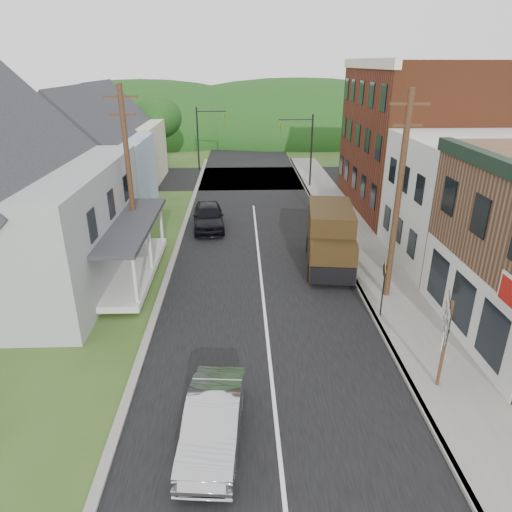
{
  "coord_description": "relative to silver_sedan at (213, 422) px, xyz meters",
  "views": [
    {
      "loc": [
        -0.98,
        -14.68,
        9.88
      ],
      "look_at": [
        -0.33,
        3.33,
        2.2
      ],
      "focal_mm": 32.0,
      "sensor_mm": 36.0,
      "label": 1
    }
  ],
  "objects": [
    {
      "name": "curb_right",
      "position": [
        6.36,
        12.85,
        -0.63
      ],
      "size": [
        0.2,
        55.0,
        0.15
      ],
      "primitive_type": "cube",
      "color": "slate",
      "rests_on": "ground"
    },
    {
      "name": "utility_pole_left",
      "position": [
        -4.69,
        12.85,
        3.95
      ],
      "size": [
        1.6,
        0.26,
        9.0
      ],
      "color": "#472D19",
      "rests_on": "ground"
    },
    {
      "name": "sidewalk_right",
      "position": [
        7.71,
        12.85,
        -0.63
      ],
      "size": [
        2.8,
        55.0,
        0.15
      ],
      "primitive_type": "cube",
      "color": "slate",
      "rests_on": "ground"
    },
    {
      "name": "cross_road",
      "position": [
        1.81,
        31.85,
        -0.7
      ],
      "size": [
        60.0,
        9.0,
        0.02
      ],
      "primitive_type": "cube",
      "color": "black",
      "rests_on": "ground"
    },
    {
      "name": "dark_sedan",
      "position": [
        -1.22,
        18.02,
        0.1
      ],
      "size": [
        2.29,
        4.86,
        1.61
      ],
      "primitive_type": "imported",
      "rotation": [
        0.0,
        0.0,
        0.09
      ],
      "color": "black",
      "rests_on": "ground"
    },
    {
      "name": "storefront_red",
      "position": [
        13.11,
        21.85,
        4.3
      ],
      "size": [
        8.0,
        12.0,
        10.0
      ],
      "primitive_type": "cube",
      "color": "#5F2A16",
      "rests_on": "ground"
    },
    {
      "name": "traffic_signal_right",
      "position": [
        6.11,
        28.35,
        3.06
      ],
      "size": [
        2.87,
        0.2,
        6.0
      ],
      "color": "black",
      "rests_on": "ground"
    },
    {
      "name": "utility_pole_right",
      "position": [
        7.41,
        8.35,
        3.95
      ],
      "size": [
        1.6,
        0.26,
        9.0
      ],
      "color": "#472D19",
      "rests_on": "ground"
    },
    {
      "name": "delivery_van",
      "position": [
        5.43,
        11.92,
        0.85
      ],
      "size": [
        2.84,
        5.69,
        3.06
      ],
      "rotation": [
        0.0,
        0.0,
        -0.12
      ],
      "color": "black",
      "rests_on": "ground"
    },
    {
      "name": "traffic_signal_left",
      "position": [
        -2.49,
        35.35,
        3.06
      ],
      "size": [
        2.87,
        0.2,
        6.0
      ],
      "color": "black",
      "rests_on": "ground"
    },
    {
      "name": "house_cream",
      "position": [
        -9.69,
        30.85,
        2.99
      ],
      "size": [
        7.14,
        8.16,
        7.28
      ],
      "color": "beige",
      "rests_on": "ground"
    },
    {
      "name": "warning_sign",
      "position": [
        6.59,
        6.53,
        1.0
      ],
      "size": [
        0.16,
        0.67,
        2.44
      ],
      "rotation": [
        0.0,
        0.0,
        -0.17
      ],
      "color": "black",
      "rests_on": "sidewalk_right"
    },
    {
      "name": "tree_left_d",
      "position": [
        -7.19,
        36.85,
        4.18
      ],
      "size": [
        4.8,
        4.8,
        6.94
      ],
      "color": "#382616",
      "rests_on": "ground"
    },
    {
      "name": "route_sign_cluster",
      "position": [
        7.16,
        2.05,
        1.45
      ],
      "size": [
        0.71,
        1.67,
        3.1
      ],
      "rotation": [
        0.0,
        0.0,
        -0.38
      ],
      "color": "#472D19",
      "rests_on": "sidewalk_right"
    },
    {
      "name": "ground",
      "position": [
        1.81,
        4.85,
        -0.7
      ],
      "size": [
        120.0,
        120.0,
        0.0
      ],
      "primitive_type": "plane",
      "color": "#2D4719",
      "rests_on": "ground"
    },
    {
      "name": "curb_left",
      "position": [
        -2.84,
        12.85,
        -0.64
      ],
      "size": [
        0.3,
        55.0,
        0.12
      ],
      "primitive_type": "cube",
      "color": "slate",
      "rests_on": "ground"
    },
    {
      "name": "road",
      "position": [
        1.81,
        14.85,
        -0.7
      ],
      "size": [
        9.0,
        90.0,
        0.02
      ],
      "primitive_type": "cube",
      "color": "black",
      "rests_on": "ground"
    },
    {
      "name": "house_gray",
      "position": [
        -10.19,
        10.85,
        3.53
      ],
      "size": [
        10.2,
        12.24,
        8.35
      ],
      "color": "#939698",
      "rests_on": "ground"
    },
    {
      "name": "house_blue",
      "position": [
        -9.19,
        21.85,
        2.99
      ],
      "size": [
        7.14,
        8.16,
        7.28
      ],
      "color": "#9CB4D6",
      "rests_on": "ground"
    },
    {
      "name": "silver_sedan",
      "position": [
        0.0,
        0.0,
        0.0
      ],
      "size": [
        1.83,
        4.37,
        1.4
      ],
      "primitive_type": "imported",
      "rotation": [
        0.0,
        0.0,
        -0.08
      ],
      "color": "#A4A5A9",
      "rests_on": "ground"
    },
    {
      "name": "forested_ridge",
      "position": [
        1.81,
        59.85,
        -0.7
      ],
      "size": [
        90.0,
        30.0,
        16.0
      ],
      "primitive_type": "ellipsoid",
      "color": "#15340F",
      "rests_on": "ground"
    },
    {
      "name": "storefront_white",
      "position": [
        13.11,
        12.35,
        2.55
      ],
      "size": [
        8.0,
        7.0,
        6.5
      ],
      "primitive_type": "cube",
      "color": "silver",
      "rests_on": "ground"
    }
  ]
}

